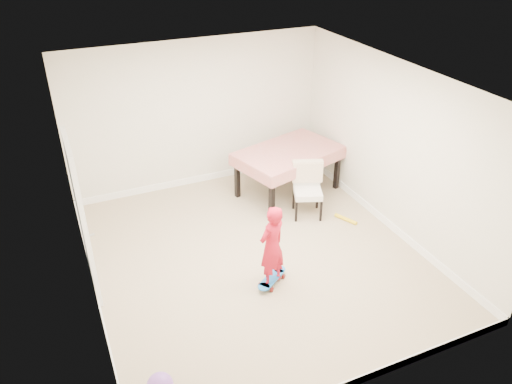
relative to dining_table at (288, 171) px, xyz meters
name	(u,v)px	position (x,y,z in m)	size (l,w,h in m)	color
ground	(255,256)	(-1.28, -1.49, -0.41)	(5.00, 5.00, 0.00)	tan
ceiling	(255,83)	(-1.28, -1.49, 2.17)	(4.50, 5.00, 0.04)	white
wall_back	(197,115)	(-1.28, 0.99, 0.89)	(4.50, 0.04, 2.60)	silver
wall_front	(362,293)	(-1.28, -3.97, 0.89)	(4.50, 0.04, 2.60)	silver
wall_left	(81,214)	(-3.51, -1.49, 0.89)	(0.04, 5.00, 2.60)	silver
wall_right	(393,149)	(0.95, -1.49, 0.89)	(0.04, 5.00, 2.60)	silver
door	(82,221)	(-3.50, -1.19, 0.61)	(0.10, 0.94, 2.11)	white
baseboard_back	(201,178)	(-1.28, 1.00, -0.35)	(4.50, 0.02, 0.12)	white
baseboard_front	(350,383)	(-1.28, -3.98, -0.35)	(4.50, 0.02, 0.12)	white
baseboard_left	(97,295)	(-3.52, -1.49, -0.35)	(0.02, 5.00, 0.12)	white
baseboard_right	(383,219)	(0.96, -1.49, -0.35)	(0.02, 5.00, 0.12)	white
dining_table	(288,171)	(0.00, 0.00, 0.00)	(1.74, 1.09, 0.82)	red
dining_chair	(308,191)	(-0.05, -0.79, 0.04)	(0.49, 0.57, 0.90)	silver
skateboard	(272,280)	(-1.31, -2.12, -0.37)	(0.58, 0.21, 0.09)	blue
child	(272,248)	(-1.33, -2.13, 0.17)	(0.43, 0.28, 1.17)	red
foam_toy	(346,219)	(0.44, -1.22, -0.38)	(0.06, 0.06, 0.40)	yellow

